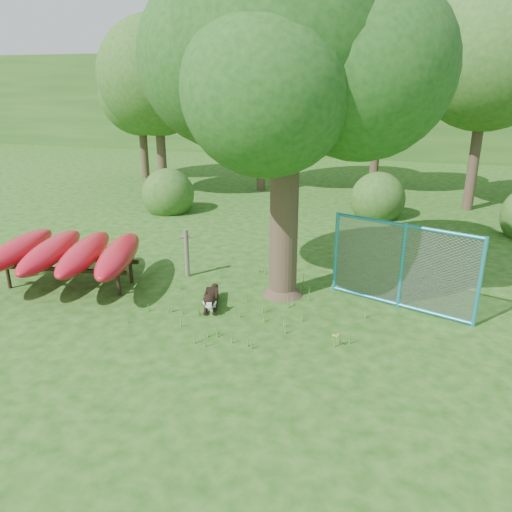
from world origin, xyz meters
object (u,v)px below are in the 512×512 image
(oak_tree, at_px, (287,51))
(kayak_rack, at_px, (68,252))
(fence_section, at_px, (402,266))
(husky_dog, at_px, (211,299))

(oak_tree, distance_m, kayak_rack, 6.22)
(oak_tree, bearing_deg, fence_section, 1.61)
(kayak_rack, bearing_deg, fence_section, -0.51)
(husky_dog, distance_m, fence_section, 3.85)
(oak_tree, xyz_separation_m, kayak_rack, (-4.60, -0.99, -4.07))
(oak_tree, height_order, fence_section, oak_tree)
(fence_section, bearing_deg, husky_dog, -143.18)
(kayak_rack, bearing_deg, husky_dog, -10.94)
(oak_tree, bearing_deg, husky_dog, -137.30)
(husky_dog, bearing_deg, fence_section, -0.60)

